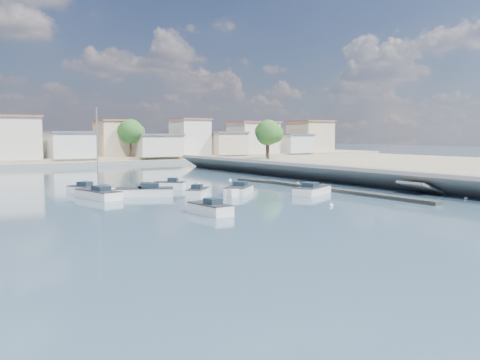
{
  "coord_description": "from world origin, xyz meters",
  "views": [
    {
      "loc": [
        -32.77,
        -32.88,
        6.33
      ],
      "look_at": [
        -2.51,
        14.7,
        1.4
      ],
      "focal_mm": 40.0,
      "sensor_mm": 36.0,
      "label": 1
    }
  ],
  "objects_px": {
    "motorboat_b": "(198,193)",
    "motorboat_f": "(168,186)",
    "motorboat_a": "(208,209)",
    "motorboat_d": "(238,191)",
    "motorboat_c": "(141,192)",
    "sailboat": "(97,194)",
    "motorboat_g": "(90,190)",
    "motorboat_h": "(313,190)",
    "motorboat_e": "(145,191)"
  },
  "relations": [
    {
      "from": "motorboat_a",
      "to": "motorboat_d",
      "type": "height_order",
      "value": "same"
    },
    {
      "from": "motorboat_h",
      "to": "motorboat_b",
      "type": "bearing_deg",
      "value": 157.4
    },
    {
      "from": "motorboat_d",
      "to": "motorboat_g",
      "type": "distance_m",
      "value": 15.53
    },
    {
      "from": "motorboat_e",
      "to": "sailboat",
      "type": "height_order",
      "value": "sailboat"
    },
    {
      "from": "motorboat_d",
      "to": "motorboat_f",
      "type": "distance_m",
      "value": 9.75
    },
    {
      "from": "motorboat_a",
      "to": "motorboat_e",
      "type": "distance_m",
      "value": 15.4
    },
    {
      "from": "motorboat_e",
      "to": "motorboat_g",
      "type": "distance_m",
      "value": 5.8
    },
    {
      "from": "motorboat_e",
      "to": "motorboat_g",
      "type": "bearing_deg",
      "value": 146.05
    },
    {
      "from": "motorboat_b",
      "to": "motorboat_f",
      "type": "xyz_separation_m",
      "value": [
        0.52,
        8.3,
        0.0
      ]
    },
    {
      "from": "motorboat_c",
      "to": "motorboat_h",
      "type": "relative_size",
      "value": 1.07
    },
    {
      "from": "motorboat_a",
      "to": "motorboat_f",
      "type": "height_order",
      "value": "same"
    },
    {
      "from": "motorboat_h",
      "to": "sailboat",
      "type": "relative_size",
      "value": 0.65
    },
    {
      "from": "motorboat_b",
      "to": "motorboat_f",
      "type": "bearing_deg",
      "value": 86.4
    },
    {
      "from": "motorboat_c",
      "to": "sailboat",
      "type": "xyz_separation_m",
      "value": [
        -4.43,
        0.51,
        0.03
      ]
    },
    {
      "from": "sailboat",
      "to": "motorboat_b",
      "type": "bearing_deg",
      "value": -23.26
    },
    {
      "from": "motorboat_c",
      "to": "motorboat_e",
      "type": "height_order",
      "value": "same"
    },
    {
      "from": "motorboat_d",
      "to": "motorboat_h",
      "type": "height_order",
      "value": "same"
    },
    {
      "from": "motorboat_a",
      "to": "motorboat_g",
      "type": "height_order",
      "value": "same"
    },
    {
      "from": "motorboat_a",
      "to": "motorboat_g",
      "type": "bearing_deg",
      "value": 101.56
    },
    {
      "from": "motorboat_d",
      "to": "motorboat_f",
      "type": "xyz_separation_m",
      "value": [
        -3.81,
        8.97,
        0.0
      ]
    },
    {
      "from": "motorboat_b",
      "to": "sailboat",
      "type": "distance_m",
      "value": 9.96
    },
    {
      "from": "motorboat_d",
      "to": "motorboat_g",
      "type": "xyz_separation_m",
      "value": [
        -12.97,
        8.54,
        0.0
      ]
    },
    {
      "from": "motorboat_h",
      "to": "motorboat_c",
      "type": "bearing_deg",
      "value": 153.06
    },
    {
      "from": "motorboat_f",
      "to": "motorboat_g",
      "type": "xyz_separation_m",
      "value": [
        -9.16,
        -0.44,
        0.0
      ]
    },
    {
      "from": "motorboat_b",
      "to": "motorboat_f",
      "type": "relative_size",
      "value": 1.11
    },
    {
      "from": "motorboat_c",
      "to": "sailboat",
      "type": "height_order",
      "value": "sailboat"
    },
    {
      "from": "motorboat_d",
      "to": "motorboat_h",
      "type": "distance_m",
      "value": 7.84
    },
    {
      "from": "motorboat_b",
      "to": "motorboat_g",
      "type": "xyz_separation_m",
      "value": [
        -8.64,
        7.87,
        0.0
      ]
    },
    {
      "from": "motorboat_b",
      "to": "motorboat_h",
      "type": "xyz_separation_m",
      "value": [
        11.11,
        -4.62,
        0.0
      ]
    },
    {
      "from": "motorboat_c",
      "to": "motorboat_f",
      "type": "height_order",
      "value": "same"
    },
    {
      "from": "motorboat_f",
      "to": "motorboat_a",
      "type": "bearing_deg",
      "value": -105.71
    },
    {
      "from": "motorboat_c",
      "to": "motorboat_g",
      "type": "xyz_separation_m",
      "value": [
        -3.92,
        4.45,
        0.0
      ]
    },
    {
      "from": "motorboat_b",
      "to": "motorboat_e",
      "type": "bearing_deg",
      "value": 129.59
    },
    {
      "from": "motorboat_e",
      "to": "motorboat_f",
      "type": "distance_m",
      "value": 5.69
    },
    {
      "from": "motorboat_e",
      "to": "sailboat",
      "type": "xyz_separation_m",
      "value": [
        -5.32,
        -0.7,
        0.04
      ]
    },
    {
      "from": "motorboat_a",
      "to": "motorboat_f",
      "type": "bearing_deg",
      "value": 74.29
    },
    {
      "from": "motorboat_c",
      "to": "motorboat_f",
      "type": "xyz_separation_m",
      "value": [
        5.24,
        4.89,
        -0.0
      ]
    },
    {
      "from": "motorboat_h",
      "to": "motorboat_a",
      "type": "bearing_deg",
      "value": -159.02
    },
    {
      "from": "motorboat_f",
      "to": "sailboat",
      "type": "height_order",
      "value": "sailboat"
    },
    {
      "from": "motorboat_b",
      "to": "sailboat",
      "type": "bearing_deg",
      "value": 156.74
    },
    {
      "from": "motorboat_g",
      "to": "sailboat",
      "type": "relative_size",
      "value": 0.55
    },
    {
      "from": "motorboat_d",
      "to": "motorboat_f",
      "type": "height_order",
      "value": "same"
    },
    {
      "from": "motorboat_c",
      "to": "motorboat_g",
      "type": "bearing_deg",
      "value": 131.4
    },
    {
      "from": "motorboat_a",
      "to": "motorboat_c",
      "type": "bearing_deg",
      "value": 89.53
    },
    {
      "from": "motorboat_e",
      "to": "motorboat_b",
      "type": "bearing_deg",
      "value": -50.41
    },
    {
      "from": "motorboat_e",
      "to": "motorboat_g",
      "type": "xyz_separation_m",
      "value": [
        -4.81,
        3.24,
        0.0
      ]
    },
    {
      "from": "motorboat_c",
      "to": "motorboat_f",
      "type": "distance_m",
      "value": 7.16
    },
    {
      "from": "motorboat_b",
      "to": "motorboat_g",
      "type": "relative_size",
      "value": 0.78
    },
    {
      "from": "motorboat_a",
      "to": "motorboat_h",
      "type": "relative_size",
      "value": 0.82
    },
    {
      "from": "motorboat_c",
      "to": "motorboat_f",
      "type": "relative_size",
      "value": 1.82
    }
  ]
}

